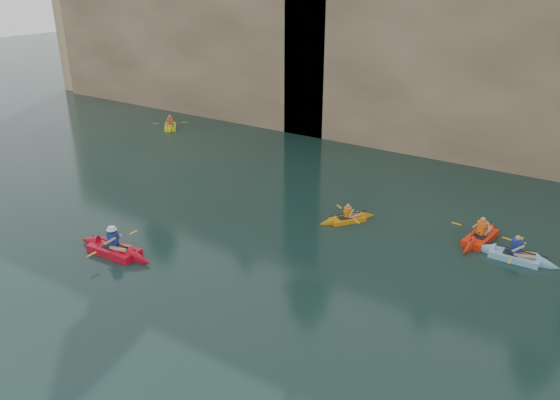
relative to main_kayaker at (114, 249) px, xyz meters
The scene contains 11 objects.
ground 6.68m from the main_kayaker, 25.97° to the right, with size 160.00×160.00×0.00m, color black.
cliff 28.34m from the main_kayaker, 77.50° to the left, with size 70.00×16.00×12.00m, color tan.
cliff_slab_west 24.68m from the main_kayaker, 125.43° to the left, with size 26.00×2.40×10.56m, color tan.
cliff_slab_center 21.94m from the main_kayaker, 67.87° to the left, with size 24.00×2.40×11.40m, color tan.
sea_cave_west 22.57m from the main_kayaker, 122.24° to the left, with size 4.50×1.00×4.00m, color black.
sea_cave_center 19.18m from the main_kayaker, 84.00° to the left, with size 3.50×1.00×3.20m, color black.
main_kayaker is the anchor object (origin of this frame).
kayaker_orange 10.10m from the main_kayaker, 51.00° to the left, with size 2.14×2.64×1.06m.
kayaker_ltblue_near 15.79m from the main_kayaker, 31.92° to the left, with size 3.27×2.53×1.29m.
kayaker_red_far 15.04m from the main_kayaker, 38.02° to the left, with size 2.58×3.67×1.33m.
kayaker_yellow 18.52m from the main_kayaker, 127.30° to the left, with size 2.53×2.69×1.21m.
Camera 1 is at (10.14, -9.41, 10.51)m, focal length 35.00 mm.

